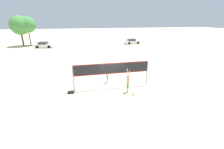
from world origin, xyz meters
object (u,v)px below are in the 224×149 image
volleyball_net (112,70)px  parked_car_mid (132,42)px  player_spiker (128,81)px  tree_right_cluster (27,25)px  gear_bag (71,92)px  player_blocker (107,74)px  parked_car_near (44,45)px  tree_left_cluster (20,25)px  volleyball (133,94)px

volleyball_net → parked_car_mid: (11.28, 25.97, -1.19)m
player_spiker → tree_right_cluster: (-16.05, 30.14, 3.88)m
volleyball_net → tree_right_cluster: (-14.86, 28.90, 3.23)m
volleyball_net → gear_bag: volleyball_net is taller
volleyball_net → player_blocker: bearing=99.4°
parked_car_near → tree_left_cluster: tree_left_cluster is taller
volleyball_net → parked_car_near: (-10.89, 24.87, -1.19)m
tree_right_cluster → parked_car_mid: bearing=-6.4°
tree_left_cluster → tree_right_cluster: size_ratio=1.03×
parked_car_near → tree_right_cluster: bearing=145.4°
gear_bag → tree_right_cluster: bearing=110.5°
gear_bag → parked_car_mid: size_ratio=0.13×
tree_left_cluster → gear_bag: bearing=-66.5°
player_blocker → tree_left_cluster: tree_left_cluster is taller
volleyball_net → player_blocker: 1.56m
player_spiker → tree_right_cluster: bearing=28.0°
player_spiker → volleyball_net: bearing=43.8°
player_spiker → tree_right_cluster: tree_right_cluster is taller
gear_bag → tree_left_cluster: (-12.53, 28.85, 4.81)m
player_spiker → volleyball: size_ratio=9.24×
player_blocker → gear_bag: size_ratio=3.50×
parked_car_near → gear_bag: bearing=-63.7°
parked_car_mid → parked_car_near: bearing=176.2°
gear_bag → parked_car_mid: parked_car_mid is taller
volleyball → tree_left_cluster: (-17.94, 30.37, 4.80)m
player_spiker → volleyball: (0.30, -0.62, -1.04)m
parked_car_near → player_blocker: bearing=-54.8°
player_spiker → parked_car_near: (-12.08, 26.11, -0.54)m
volleyball → tree_right_cluster: 35.18m
parked_car_mid → tree_right_cluster: (-26.14, 2.93, 4.42)m
parked_car_near → tree_left_cluster: size_ratio=0.64×
volleyball_net → player_spiker: (1.19, -1.24, -0.65)m
player_spiker → gear_bag: 5.29m
volleyball → tree_left_cluster: bearing=120.6°
player_blocker → tree_left_cluster: (-16.22, 27.18, 3.90)m
tree_left_cluster → volleyball_net: bearing=-60.0°
parked_car_near → volleyball_net: bearing=-55.5°
volleyball_net → player_spiker: size_ratio=3.34×
player_spiker → volleyball: bearing=-154.0°
player_blocker → tree_right_cluster: bearing=-152.0°
player_blocker → volleyball: 3.73m
parked_car_near → tree_left_cluster: (-5.56, 3.64, 4.30)m
volleyball_net → gear_bag: bearing=-175.1°
tree_left_cluster → tree_right_cluster: 1.63m
volleyball → parked_car_near: size_ratio=0.05×
parked_car_mid → tree_left_cluster: (-27.72, 2.54, 4.30)m
player_spiker → tree_left_cluster: bearing=30.7°
player_blocker → volleyball: player_blocker is taller
volleyball_net → gear_bag: size_ratio=13.12×
parked_car_near → player_spiker: bearing=-54.3°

